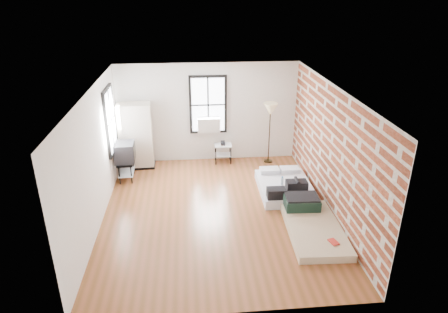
{
  "coord_description": "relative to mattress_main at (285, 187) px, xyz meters",
  "views": [
    {
      "loc": [
        -0.54,
        -7.71,
        4.74
      ],
      "look_at": [
        0.2,
        0.3,
        1.23
      ],
      "focal_mm": 32.0,
      "sensor_mm": 36.0,
      "label": 1
    }
  ],
  "objects": [
    {
      "name": "ground",
      "position": [
        -1.75,
        -0.79,
        -0.15
      ],
      "size": [
        6.0,
        6.0,
        0.0
      ],
      "primitive_type": "plane",
      "color": "brown",
      "rests_on": "ground"
    },
    {
      "name": "tv_stand",
      "position": [
        -3.96,
        1.11,
        0.57
      ],
      "size": [
        0.53,
        0.73,
        1.01
      ],
      "rotation": [
        0.0,
        0.0,
        0.04
      ],
      "color": "black",
      "rests_on": "ground"
    },
    {
      "name": "floor_lamp",
      "position": [
        -0.05,
        1.86,
        1.34
      ],
      "size": [
        0.37,
        0.37,
        1.73
      ],
      "color": "black",
      "rests_on": "ground"
    },
    {
      "name": "side_table",
      "position": [
        -1.35,
        1.93,
        0.28
      ],
      "size": [
        0.49,
        0.4,
        0.64
      ],
      "rotation": [
        0.0,
        0.0,
        -0.02
      ],
      "color": "black",
      "rests_on": "ground"
    },
    {
      "name": "mattress_main",
      "position": [
        0.0,
        0.0,
        0.0
      ],
      "size": [
        1.28,
        1.71,
        0.55
      ],
      "rotation": [
        0.0,
        0.0,
        -0.02
      ],
      "color": "white",
      "rests_on": "ground"
    },
    {
      "name": "mattress_bare",
      "position": [
        0.19,
        -1.58,
        -0.02
      ],
      "size": [
        1.16,
        2.09,
        0.44
      ],
      "rotation": [
        0.0,
        0.0,
        -0.04
      ],
      "color": "#C9B791",
      "rests_on": "ground"
    },
    {
      "name": "room_shell",
      "position": [
        -1.51,
        -0.43,
        1.59
      ],
      "size": [
        5.02,
        6.02,
        2.8
      ],
      "color": "silver",
      "rests_on": "ground"
    },
    {
      "name": "wardrobe",
      "position": [
        -3.75,
        1.86,
        0.76
      ],
      "size": [
        0.94,
        0.56,
        1.82
      ],
      "rotation": [
        0.0,
        0.0,
        0.03
      ],
      "color": "black",
      "rests_on": "ground"
    }
  ]
}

